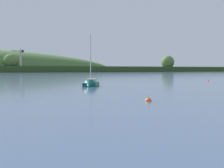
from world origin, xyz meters
TOP-DOWN VIEW (x-y plane):
  - dockside_crane at (35.20, 236.40)m, footprint 10.30×6.42m
  - sailboat_midwater_white at (-1.01, 45.52)m, footprint 5.15×6.09m
  - mooring_buoy_foreground at (30.86, 48.17)m, footprint 0.46×0.46m
  - mooring_buoy_midchannel at (-6.77, 23.33)m, footprint 0.59×0.59m

SIDE VIEW (x-z plane):
  - mooring_buoy_midchannel at x=-6.77m, z-range -0.34..0.34m
  - mooring_buoy_foreground at x=30.86m, z-range -0.27..0.27m
  - sailboat_midwater_white at x=-1.01m, z-range -4.50..4.99m
  - dockside_crane at x=35.20m, z-range -0.68..17.61m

